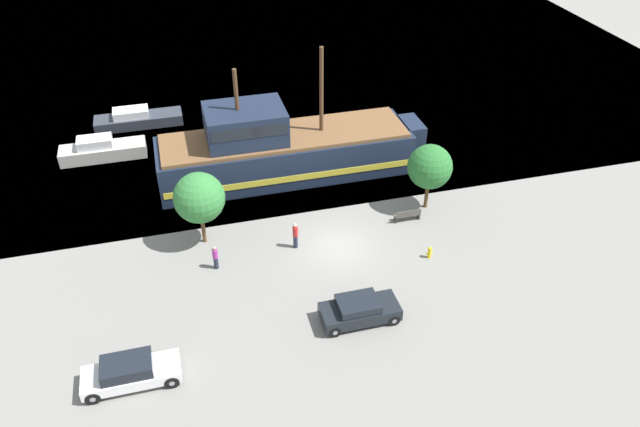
% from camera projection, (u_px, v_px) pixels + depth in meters
% --- Properties ---
extents(ground_plane, '(160.00, 160.00, 0.00)m').
position_uv_depth(ground_plane, '(339.00, 246.00, 38.06)').
color(ground_plane, gray).
extents(water_surface, '(80.00, 80.00, 0.00)m').
position_uv_depth(water_surface, '(232.00, 20.00, 72.74)').
color(water_surface, teal).
rests_on(water_surface, ground).
extents(pirate_ship, '(19.05, 4.99, 9.14)m').
position_uv_depth(pirate_ship, '(281.00, 149.00, 43.84)').
color(pirate_ship, '#192338').
rests_on(pirate_ship, water_surface).
extents(moored_boat_dockside, '(6.22, 1.89, 1.70)m').
position_uv_depth(moored_boat_dockside, '(102.00, 150.00, 46.46)').
color(moored_boat_dockside, '#B7B2A8').
rests_on(moored_boat_dockside, water_surface).
extents(moored_boat_outer, '(6.97, 2.01, 1.48)m').
position_uv_depth(moored_boat_outer, '(137.00, 119.00, 50.81)').
color(moored_boat_outer, '#2D333D').
rests_on(moored_boat_outer, water_surface).
extents(parked_car_curb_front, '(4.12, 1.87, 1.38)m').
position_uv_depth(parked_car_curb_front, '(359.00, 310.00, 32.56)').
color(parked_car_curb_front, black).
rests_on(parked_car_curb_front, ground_plane).
extents(parked_car_curb_mid, '(4.54, 1.78, 1.43)m').
position_uv_depth(parked_car_curb_mid, '(130.00, 372.00, 29.16)').
color(parked_car_curb_mid, white).
rests_on(parked_car_curb_mid, ground_plane).
extents(fire_hydrant, '(0.42, 0.25, 0.76)m').
position_uv_depth(fire_hydrant, '(430.00, 252.00, 36.96)').
color(fire_hydrant, yellow).
rests_on(fire_hydrant, ground_plane).
extents(bench_promenade_east, '(1.70, 0.45, 0.85)m').
position_uv_depth(bench_promenade_east, '(408.00, 215.00, 39.99)').
color(bench_promenade_east, '#4C4742').
rests_on(bench_promenade_east, ground_plane).
extents(pedestrian_walking_near, '(0.32, 0.32, 1.56)m').
position_uv_depth(pedestrian_walking_near, '(215.00, 257.00, 35.95)').
color(pedestrian_walking_near, '#232838').
rests_on(pedestrian_walking_near, ground_plane).
extents(pedestrian_walking_far, '(0.32, 0.32, 1.76)m').
position_uv_depth(pedestrian_walking_far, '(295.00, 235.00, 37.48)').
color(pedestrian_walking_far, '#232838').
rests_on(pedestrian_walking_far, ground_plane).
extents(tree_row_east, '(3.06, 3.06, 4.76)m').
position_uv_depth(tree_row_east, '(199.00, 198.00, 36.61)').
color(tree_row_east, brown).
rests_on(tree_row_east, ground_plane).
extents(tree_row_mideast, '(2.89, 2.89, 4.55)m').
position_uv_depth(tree_row_mideast, '(430.00, 167.00, 39.75)').
color(tree_row_mideast, brown).
rests_on(tree_row_mideast, ground_plane).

